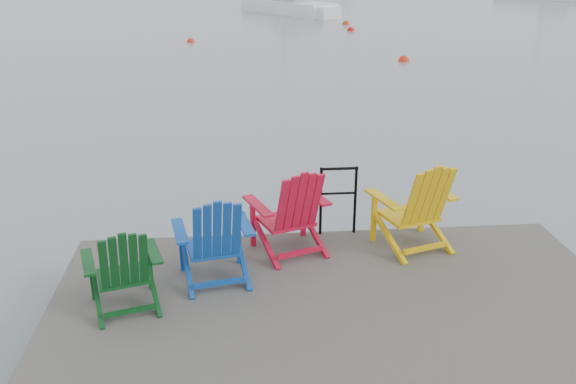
{
  "coord_description": "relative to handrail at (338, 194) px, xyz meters",
  "views": [
    {
      "loc": [
        -1.0,
        -4.58,
        3.91
      ],
      "look_at": [
        -0.33,
        3.05,
        0.85
      ],
      "focal_mm": 38.0,
      "sensor_mm": 36.0,
      "label": 1
    }
  ],
  "objects": [
    {
      "name": "buoy_c",
      "position": [
        4.76,
        24.8,
        -1.04
      ],
      "size": [
        0.38,
        0.38,
        0.38
      ],
      "primitive_type": "sphere",
      "color": "red",
      "rests_on": "ground"
    },
    {
      "name": "chair_green",
      "position": [
        -2.42,
        -1.58,
        -0.06
      ],
      "size": [
        0.88,
        0.84,
        0.95
      ],
      "rotation": [
        0.0,
        0.0,
        0.28
      ],
      "color": "#0B3D16",
      "rests_on": "dock"
    },
    {
      "name": "dock",
      "position": [
        -0.25,
        -2.45,
        -0.69
      ],
      "size": [
        6.0,
        5.0,
        1.4
      ],
      "color": "#322F2C",
      "rests_on": "ground"
    },
    {
      "name": "sailboat_near",
      "position": [
        2.34,
        34.02,
        -0.69
      ],
      "size": [
        5.86,
        7.7,
        10.87
      ],
      "rotation": [
        0.0,
        0.0,
        0.56
      ],
      "color": "white",
      "rests_on": "ground"
    },
    {
      "name": "chair_red",
      "position": [
        -0.64,
        -0.49,
        0.01
      ],
      "size": [
        1.05,
        1.0,
        1.1
      ],
      "rotation": [
        0.0,
        0.0,
        0.36
      ],
      "color": "red",
      "rests_on": "dock"
    },
    {
      "name": "buoy_b",
      "position": [
        -3.2,
        21.36,
        -1.04
      ],
      "size": [
        0.36,
        0.36,
        0.36
      ],
      "primitive_type": "sphere",
      "color": "red",
      "rests_on": "ground"
    },
    {
      "name": "chair_yellow",
      "position": [
        0.87,
        -0.49,
        0.03
      ],
      "size": [
        1.07,
        1.02,
        1.13
      ],
      "rotation": [
        0.0,
        0.0,
        0.31
      ],
      "color": "#E1AE0C",
      "rests_on": "dock"
    },
    {
      "name": "buoy_d",
      "position": [
        5.02,
        27.68,
        -1.04
      ],
      "size": [
        0.4,
        0.4,
        0.4
      ],
      "primitive_type": "sphere",
      "color": "red",
      "rests_on": "ground"
    },
    {
      "name": "chair_blue",
      "position": [
        -1.53,
        -1.1,
        -0.02
      ],
      "size": [
        0.94,
        0.88,
        1.04
      ],
      "rotation": [
        0.0,
        0.0,
        0.19
      ],
      "color": "#0F419B",
      "rests_on": "dock"
    },
    {
      "name": "buoy_a",
      "position": [
        5.08,
        15.58,
        -1.04
      ],
      "size": [
        0.41,
        0.41,
        0.41
      ],
      "primitive_type": "sphere",
      "color": "red",
      "rests_on": "ground"
    },
    {
      "name": "handrail",
      "position": [
        0.0,
        0.0,
        0.0
      ],
      "size": [
        0.48,
        0.04,
        0.9
      ],
      "color": "black",
      "rests_on": "dock"
    }
  ]
}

